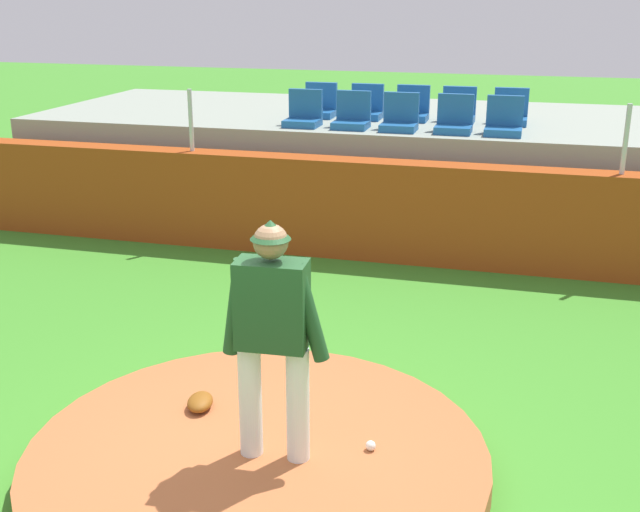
# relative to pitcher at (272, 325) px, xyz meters

# --- Properties ---
(ground_plane) EXTENTS (60.00, 60.00, 0.00)m
(ground_plane) POSITION_rel_pitcher_xyz_m (-0.16, 0.05, -1.21)
(ground_plane) COLOR #3C8827
(pitchers_mound) EXTENTS (3.37, 3.37, 0.20)m
(pitchers_mound) POSITION_rel_pitcher_xyz_m (-0.16, 0.05, -1.11)
(pitchers_mound) COLOR #AD5F34
(pitchers_mound) RESTS_ON ground_plane
(pitcher) EXTENTS (0.76, 0.29, 1.75)m
(pitcher) POSITION_rel_pitcher_xyz_m (0.00, 0.00, 0.00)
(pitcher) COLOR silver
(pitcher) RESTS_ON pitchers_mound
(baseball) EXTENTS (0.07, 0.07, 0.07)m
(baseball) POSITION_rel_pitcher_xyz_m (0.65, 0.24, -0.98)
(baseball) COLOR white
(baseball) RESTS_ON pitchers_mound
(fielding_glove) EXTENTS (0.26, 0.34, 0.11)m
(fielding_glove) POSITION_rel_pitcher_xyz_m (-0.78, 0.48, -0.96)
(fielding_glove) COLOR brown
(fielding_glove) RESTS_ON pitchers_mound
(brick_barrier) EXTENTS (12.71, 0.40, 1.30)m
(brick_barrier) POSITION_rel_pitcher_xyz_m (-0.16, 5.11, -0.56)
(brick_barrier) COLOR #9D3E14
(brick_barrier) RESTS_ON ground_plane
(fence_post_left) EXTENTS (0.06, 0.06, 0.82)m
(fence_post_left) POSITION_rel_pitcher_xyz_m (-2.83, 5.11, 0.50)
(fence_post_left) COLOR silver
(fence_post_left) RESTS_ON brick_barrier
(fence_post_right) EXTENTS (0.06, 0.06, 0.82)m
(fence_post_right) POSITION_rel_pitcher_xyz_m (2.65, 5.11, 0.50)
(fence_post_right) COLOR silver
(fence_post_right) RESTS_ON brick_barrier
(bleacher_platform) EXTENTS (11.60, 3.94, 1.54)m
(bleacher_platform) POSITION_rel_pitcher_xyz_m (-0.16, 7.54, -0.44)
(bleacher_platform) COLOR gray
(bleacher_platform) RESTS_ON ground_plane
(stadium_chair_0) EXTENTS (0.48, 0.44, 0.50)m
(stadium_chair_0) POSITION_rel_pitcher_xyz_m (-1.54, 6.09, 0.48)
(stadium_chair_0) COLOR #1D5A9A
(stadium_chair_0) RESTS_ON bleacher_platform
(stadium_chair_1) EXTENTS (0.48, 0.44, 0.50)m
(stadium_chair_1) POSITION_rel_pitcher_xyz_m (-0.85, 6.09, 0.48)
(stadium_chair_1) COLOR #1D5A9A
(stadium_chair_1) RESTS_ON bleacher_platform
(stadium_chair_2) EXTENTS (0.48, 0.44, 0.50)m
(stadium_chair_2) POSITION_rel_pitcher_xyz_m (-0.17, 6.07, 0.48)
(stadium_chair_2) COLOR #1D5A9A
(stadium_chair_2) RESTS_ON bleacher_platform
(stadium_chair_3) EXTENTS (0.48, 0.44, 0.50)m
(stadium_chair_3) POSITION_rel_pitcher_xyz_m (0.56, 6.09, 0.48)
(stadium_chair_3) COLOR #1D5A9A
(stadium_chair_3) RESTS_ON bleacher_platform
(stadium_chair_4) EXTENTS (0.48, 0.44, 0.50)m
(stadium_chair_4) POSITION_rel_pitcher_xyz_m (1.22, 6.09, 0.48)
(stadium_chair_4) COLOR #1D5A9A
(stadium_chair_4) RESTS_ON bleacher_platform
(stadium_chair_5) EXTENTS (0.48, 0.44, 0.50)m
(stadium_chair_5) POSITION_rel_pitcher_xyz_m (-1.55, 6.98, 0.48)
(stadium_chair_5) COLOR #1D5A9A
(stadium_chair_5) RESTS_ON bleacher_platform
(stadium_chair_6) EXTENTS (0.48, 0.44, 0.50)m
(stadium_chair_6) POSITION_rel_pitcher_xyz_m (-0.83, 6.98, 0.48)
(stadium_chair_6) COLOR #1D5A9A
(stadium_chair_6) RESTS_ON bleacher_platform
(stadium_chair_7) EXTENTS (0.48, 0.44, 0.50)m
(stadium_chair_7) POSITION_rel_pitcher_xyz_m (-0.15, 7.00, 0.48)
(stadium_chair_7) COLOR #1D5A9A
(stadium_chair_7) RESTS_ON bleacher_platform
(stadium_chair_8) EXTENTS (0.48, 0.44, 0.50)m
(stadium_chair_8) POSITION_rel_pitcher_xyz_m (0.53, 6.99, 0.48)
(stadium_chair_8) COLOR #1D5A9A
(stadium_chair_8) RESTS_ON bleacher_platform
(stadium_chair_9) EXTENTS (0.48, 0.44, 0.50)m
(stadium_chair_9) POSITION_rel_pitcher_xyz_m (1.26, 7.01, 0.48)
(stadium_chair_9) COLOR #1D5A9A
(stadium_chair_9) RESTS_ON bleacher_platform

